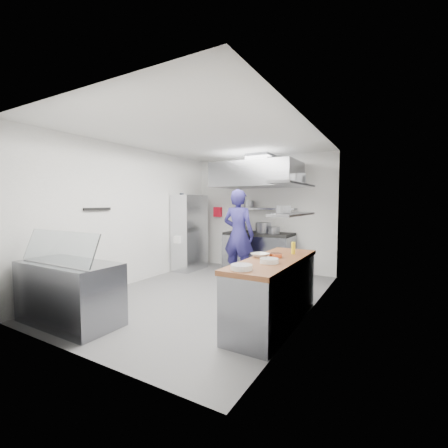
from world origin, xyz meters
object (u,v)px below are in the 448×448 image
Objects in this scene: gas_range at (259,254)px; wire_rack at (190,233)px; display_case at (69,293)px; chef at (238,234)px.

gas_range is 1.78m from wire_rack.
display_case is at bearing -80.92° from wire_rack.
gas_range is at bearing -102.42° from chef.
gas_range is at bearing 75.47° from display_case.
gas_range is 0.82× the size of chef.
display_case is at bearing 74.29° from chef.
wire_rack reaches higher than display_case.
gas_range is 4.24m from display_case.
gas_range is 1.07× the size of display_case.
wire_rack is 3.63m from display_case.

